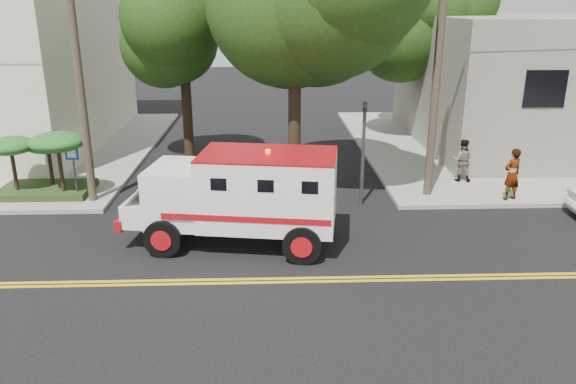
{
  "coord_description": "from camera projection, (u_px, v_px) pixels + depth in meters",
  "views": [
    {
      "loc": [
        0.57,
        -12.82,
        6.74
      ],
      "look_at": [
        1.12,
        2.32,
        1.6
      ],
      "focal_mm": 35.0,
      "sensor_mm": 36.0,
      "label": 1
    }
  ],
  "objects": [
    {
      "name": "tree_left",
      "position": [
        189.0,
        27.0,
        23.5
      ],
      "size": [
        4.48,
        4.2,
        7.7
      ],
      "color": "black",
      "rests_on": "ground"
    },
    {
      "name": "traffic_signal",
      "position": [
        363.0,
        143.0,
        18.99
      ],
      "size": [
        0.15,
        0.18,
        3.6
      ],
      "color": "#3F3F42",
      "rests_on": "ground"
    },
    {
      "name": "utility_pole_right",
      "position": [
        437.0,
        72.0,
        18.92
      ],
      "size": [
        0.28,
        0.28,
        9.0
      ],
      "primitive_type": "cylinder",
      "color": "#382D23",
      "rests_on": "ground"
    },
    {
      "name": "armored_truck",
      "position": [
        241.0,
        193.0,
        15.99
      ],
      "size": [
        6.35,
        3.19,
        2.77
      ],
      "rotation": [
        0.0,
        0.0,
        -0.15
      ],
      "color": "white",
      "rests_on": "ground"
    },
    {
      "name": "utility_pole_left",
      "position": [
        79.0,
        74.0,
        18.32
      ],
      "size": [
        0.28,
        0.28,
        9.0
      ],
      "primitive_type": "cylinder",
      "color": "#382D23",
      "rests_on": "ground"
    },
    {
      "name": "pedestrian_a",
      "position": [
        512.0,
        174.0,
        19.45
      ],
      "size": [
        0.78,
        0.65,
        1.85
      ],
      "primitive_type": "imported",
      "rotation": [
        0.0,
        0.0,
        3.5
      ],
      "color": "gray",
      "rests_on": "sidewalk_ne"
    },
    {
      "name": "palm_planter",
      "position": [
        41.0,
        154.0,
        19.76
      ],
      "size": [
        3.52,
        2.63,
        2.36
      ],
      "color": "#1E3314",
      "rests_on": "sidewalk_nw"
    },
    {
      "name": "ground",
      "position": [
        247.0,
        281.0,
        14.28
      ],
      "size": [
        100.0,
        100.0,
        0.0
      ],
      "primitive_type": "plane",
      "color": "black",
      "rests_on": "ground"
    },
    {
      "name": "accessibility_sign",
      "position": [
        74.0,
        165.0,
        19.47
      ],
      "size": [
        0.45,
        0.1,
        2.02
      ],
      "color": "#3F3F42",
      "rests_on": "ground"
    },
    {
      "name": "sidewalk_ne",
      "position": [
        532.0,
        145.0,
        27.5
      ],
      "size": [
        17.0,
        17.0,
        0.15
      ],
      "primitive_type": "cube",
      "color": "gray",
      "rests_on": "ground"
    },
    {
      "name": "tree_right",
      "position": [
        435.0,
        16.0,
        27.55
      ],
      "size": [
        4.8,
        4.5,
        8.2
      ],
      "color": "black",
      "rests_on": "ground"
    },
    {
      "name": "building_right",
      "position": [
        566.0,
        80.0,
        27.03
      ],
      "size": [
        14.0,
        12.0,
        6.0
      ],
      "primitive_type": "cube",
      "color": "slate",
      "rests_on": "sidewalk_ne"
    },
    {
      "name": "pedestrian_b",
      "position": [
        462.0,
        160.0,
        21.56
      ],
      "size": [
        0.93,
        0.8,
        1.64
      ],
      "primitive_type": "imported",
      "rotation": [
        0.0,
        0.0,
        2.89
      ],
      "color": "gray",
      "rests_on": "sidewalk_ne"
    }
  ]
}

